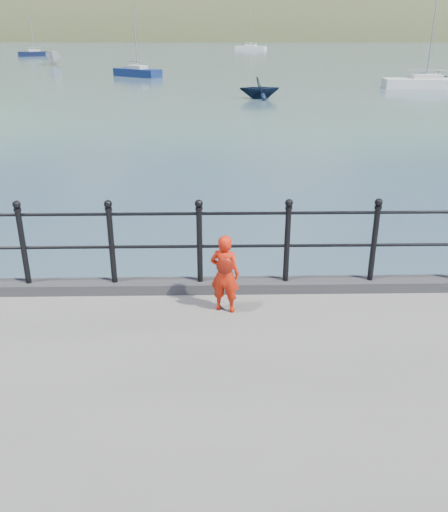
{
  "coord_description": "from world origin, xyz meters",
  "views": [
    {
      "loc": [
        -0.4,
        -7.02,
        4.47
      ],
      "look_at": [
        -0.27,
        -0.2,
        1.55
      ],
      "focal_mm": 38.0,
      "sensor_mm": 36.0,
      "label": 1
    }
  ],
  "objects_px": {
    "railing": "(244,236)",
    "launch_navy": "(260,88)",
    "sailboat_left": "(35,54)",
    "sailboat_deep": "(251,48)",
    "child": "(225,273)",
    "sailboat_near": "(425,83)",
    "launch_white": "(54,57)",
    "launch_blue": "(430,77)",
    "sailboat_port": "(137,73)"
  },
  "relations": [
    {
      "from": "launch_blue",
      "to": "launch_white",
      "type": "height_order",
      "value": "launch_white"
    },
    {
      "from": "sailboat_left",
      "to": "sailboat_deep",
      "type": "distance_m",
      "value": 40.38
    },
    {
      "from": "sailboat_port",
      "to": "sailboat_left",
      "type": "height_order",
      "value": "sailboat_port"
    },
    {
      "from": "launch_blue",
      "to": "sailboat_left",
      "type": "relative_size",
      "value": 0.67
    },
    {
      "from": "railing",
      "to": "sailboat_port",
      "type": "xyz_separation_m",
      "value": [
        -7.38,
        46.22,
        -1.48
      ]
    },
    {
      "from": "railing",
      "to": "sailboat_deep",
      "type": "xyz_separation_m",
      "value": [
        6.86,
        102.8,
        -1.48
      ]
    },
    {
      "from": "launch_blue",
      "to": "sailboat_port",
      "type": "xyz_separation_m",
      "value": [
        -24.89,
        6.8,
        -0.15
      ]
    },
    {
      "from": "sailboat_port",
      "to": "sailboat_deep",
      "type": "distance_m",
      "value": 58.35
    },
    {
      "from": "sailboat_near",
      "to": "sailboat_left",
      "type": "relative_size",
      "value": 1.22
    },
    {
      "from": "launch_blue",
      "to": "sailboat_left",
      "type": "xyz_separation_m",
      "value": [
        -44.96,
        42.1,
        -0.15
      ]
    },
    {
      "from": "launch_blue",
      "to": "child",
      "type": "bearing_deg",
      "value": -121.01
    },
    {
      "from": "launch_blue",
      "to": "sailboat_left",
      "type": "height_order",
      "value": "sailboat_left"
    },
    {
      "from": "launch_blue",
      "to": "sailboat_near",
      "type": "height_order",
      "value": "sailboat_near"
    },
    {
      "from": "sailboat_port",
      "to": "sailboat_deep",
      "type": "height_order",
      "value": "sailboat_deep"
    },
    {
      "from": "child",
      "to": "launch_white",
      "type": "bearing_deg",
      "value": -55.19
    },
    {
      "from": "sailboat_left",
      "to": "sailboat_deep",
      "type": "xyz_separation_m",
      "value": [
        34.31,
        21.28,
        0.0
      ]
    },
    {
      "from": "child",
      "to": "launch_blue",
      "type": "height_order",
      "value": "child"
    },
    {
      "from": "railing",
      "to": "sailboat_near",
      "type": "height_order",
      "value": "sailboat_near"
    },
    {
      "from": "sailboat_port",
      "to": "launch_white",
      "type": "bearing_deg",
      "value": 163.75
    },
    {
      "from": "launch_white",
      "to": "launch_blue",
      "type": "bearing_deg",
      "value": -44.39
    },
    {
      "from": "railing",
      "to": "sailboat_near",
      "type": "distance_m",
      "value": 39.21
    },
    {
      "from": "launch_blue",
      "to": "sailboat_deep",
      "type": "distance_m",
      "value": 64.27
    },
    {
      "from": "child",
      "to": "sailboat_near",
      "type": "xyz_separation_m",
      "value": [
        16.08,
        36.43,
        -1.2
      ]
    },
    {
      "from": "launch_white",
      "to": "sailboat_near",
      "type": "bearing_deg",
      "value": -49.5
    },
    {
      "from": "sailboat_left",
      "to": "sailboat_deep",
      "type": "bearing_deg",
      "value": 10.65
    },
    {
      "from": "child",
      "to": "sailboat_deep",
      "type": "height_order",
      "value": "sailboat_deep"
    },
    {
      "from": "child",
      "to": "launch_white",
      "type": "relative_size",
      "value": 0.24
    },
    {
      "from": "launch_navy",
      "to": "sailboat_port",
      "type": "relative_size",
      "value": 0.36
    },
    {
      "from": "railing",
      "to": "sailboat_left",
      "type": "bearing_deg",
      "value": 108.61
    },
    {
      "from": "launch_white",
      "to": "launch_navy",
      "type": "xyz_separation_m",
      "value": [
        22.06,
        -32.62,
        -0.18
      ]
    },
    {
      "from": "railing",
      "to": "sailboat_deep",
      "type": "distance_m",
      "value": 103.04
    },
    {
      "from": "launch_navy",
      "to": "sailboat_left",
      "type": "xyz_separation_m",
      "value": [
        -30.11,
        51.75,
        -0.34
      ]
    },
    {
      "from": "launch_blue",
      "to": "launch_white",
      "type": "xyz_separation_m",
      "value": [
        -36.91,
        22.97,
        0.37
      ]
    },
    {
      "from": "sailboat_left",
      "to": "sailboat_port",
      "type": "bearing_deg",
      "value": -81.55
    },
    {
      "from": "sailboat_near",
      "to": "sailboat_deep",
      "type": "relative_size",
      "value": 0.99
    },
    {
      "from": "sailboat_left",
      "to": "sailboat_deep",
      "type": "relative_size",
      "value": 0.81
    },
    {
      "from": "railing",
      "to": "launch_white",
      "type": "relative_size",
      "value": 4.05
    },
    {
      "from": "child",
      "to": "sailboat_deep",
      "type": "xyz_separation_m",
      "value": [
        7.13,
        103.38,
        -1.19
      ]
    },
    {
      "from": "railing",
      "to": "launch_navy",
      "type": "distance_m",
      "value": 29.91
    },
    {
      "from": "sailboat_port",
      "to": "sailboat_near",
      "type": "xyz_separation_m",
      "value": [
        23.2,
        -10.37,
        0.0
      ]
    },
    {
      "from": "launch_white",
      "to": "launch_navy",
      "type": "distance_m",
      "value": 39.38
    },
    {
      "from": "sailboat_deep",
      "to": "railing",
      "type": "bearing_deg",
      "value": -73.4
    },
    {
      "from": "launch_white",
      "to": "sailboat_deep",
      "type": "distance_m",
      "value": 48.2
    },
    {
      "from": "sailboat_near",
      "to": "sailboat_left",
      "type": "xyz_separation_m",
      "value": [
        -43.27,
        45.67,
        -0.0
      ]
    },
    {
      "from": "launch_blue",
      "to": "launch_navy",
      "type": "xyz_separation_m",
      "value": [
        -14.85,
        -9.65,
        0.19
      ]
    },
    {
      "from": "railing",
      "to": "sailboat_left",
      "type": "distance_m",
      "value": 86.03
    },
    {
      "from": "sailboat_near",
      "to": "launch_blue",
      "type": "bearing_deg",
      "value": 67.09
    },
    {
      "from": "launch_white",
      "to": "sailboat_deep",
      "type": "relative_size",
      "value": 0.51
    },
    {
      "from": "child",
      "to": "sailboat_left",
      "type": "bearing_deg",
      "value": -53.77
    },
    {
      "from": "launch_white",
      "to": "sailboat_left",
      "type": "distance_m",
      "value": 20.76
    }
  ]
}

